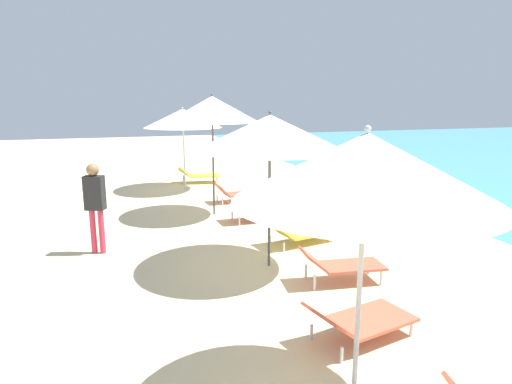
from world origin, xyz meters
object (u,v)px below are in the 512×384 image
at_px(beach_ball, 285,176).
at_px(lounger_fourth_inland, 341,264).
at_px(lounger_fifth_shoreside, 237,193).
at_px(person_walking_mid, 95,199).
at_px(lounger_third_shoreside, 359,320).
at_px(umbrella_farthest, 183,118).
at_px(lounger_fourth_shoreside, 299,232).
at_px(lounger_fifth_inland, 255,210).
at_px(umbrella_third, 366,168).
at_px(lounger_farthest_shoreside, 199,174).
at_px(umbrella_fifth, 212,109).
at_px(umbrella_fourth, 270,133).

bearing_deg(beach_ball, lounger_fourth_inland, -105.86).
bearing_deg(lounger_fifth_shoreside, person_walking_mid, -142.72).
bearing_deg(lounger_third_shoreside, umbrella_farthest, 81.39).
bearing_deg(lounger_third_shoreside, lounger_fourth_shoreside, 65.97).
distance_m(lounger_fourth_shoreside, lounger_fourth_inland, 2.04).
bearing_deg(beach_ball, lounger_fifth_inland, -119.21).
relative_size(umbrella_third, beach_ball, 8.19).
distance_m(lounger_fifth_inland, person_walking_mid, 3.94).
xyz_separation_m(lounger_fifth_shoreside, lounger_farthest_shoreside, (-0.52, 3.25, 0.03)).
distance_m(lounger_fourth_inland, umbrella_fifth, 5.56).
relative_size(lounger_third_shoreside, lounger_farthest_shoreside, 0.97).
relative_size(umbrella_third, umbrella_fifth, 0.89).
bearing_deg(lounger_farthest_shoreside, lounger_third_shoreside, -79.89).
height_order(lounger_fourth_inland, person_walking_mid, person_walking_mid).
xyz_separation_m(lounger_fourth_shoreside, lounger_fifth_inland, (-0.35, 1.96, 0.01)).
height_order(lounger_fifth_inland, lounger_farthest_shoreside, lounger_farthest_shoreside).
bearing_deg(lounger_farthest_shoreside, lounger_fifth_shoreside, -70.69).
relative_size(lounger_third_shoreside, umbrella_fourth, 0.55).
bearing_deg(umbrella_farthest, umbrella_third, -90.42).
xyz_separation_m(lounger_farthest_shoreside, person_walking_mid, (-3.24, -6.65, 0.79)).
distance_m(umbrella_third, person_walking_mid, 6.11).
bearing_deg(lounger_fifth_shoreside, beach_ball, 41.71).
height_order(lounger_fifth_shoreside, lounger_farthest_shoreside, lounger_fifth_shoreside).
relative_size(umbrella_third, umbrella_fourth, 0.99).
xyz_separation_m(umbrella_third, umbrella_farthest, (0.08, 11.13, -0.04)).
xyz_separation_m(umbrella_fourth, lounger_fifth_inland, (0.67, 2.94, -2.14)).
relative_size(lounger_third_shoreside, lounger_fourth_inland, 1.06).
bearing_deg(lounger_fourth_inland, lounger_farthest_shoreside, 100.82).
xyz_separation_m(umbrella_farthest, person_walking_mid, (-2.60, -5.71, -1.26)).
distance_m(umbrella_fourth, lounger_fifth_shoreside, 5.55).
relative_size(lounger_fifth_shoreside, beach_ball, 4.15).
relative_size(lounger_fifth_inland, beach_ball, 4.18).
xyz_separation_m(umbrella_farthest, beach_ball, (3.76, 0.44, -2.18)).
height_order(umbrella_fifth, lounger_farthest_shoreside, umbrella_fifth).
bearing_deg(umbrella_fourth, umbrella_farthest, 92.85).
bearing_deg(lounger_fifth_inland, umbrella_farthest, 99.51).
height_order(umbrella_fourth, lounger_fifth_shoreside, umbrella_fourth).
distance_m(lounger_third_shoreside, lounger_farthest_shoreside, 11.01).
height_order(umbrella_fourth, lounger_fourth_inland, umbrella_fourth).
relative_size(lounger_third_shoreside, lounger_fifth_shoreside, 1.08).
xyz_separation_m(lounger_fourth_inland, lounger_farthest_shoreside, (-0.60, 9.37, -0.01)).
bearing_deg(lounger_third_shoreside, umbrella_fourth, 82.99).
distance_m(umbrella_fifth, lounger_fifth_shoreside, 2.89).
bearing_deg(lounger_fifth_inland, lounger_farthest_shoreside, 90.56).
xyz_separation_m(umbrella_third, lounger_third_shoreside, (0.69, 1.06, -2.12)).
distance_m(lounger_fifth_shoreside, lounger_fifth_inland, 2.12).
bearing_deg(umbrella_third, umbrella_fourth, 83.20).
bearing_deg(lounger_farthest_shoreside, lounger_fourth_inland, -76.07).
xyz_separation_m(umbrella_fifth, lounger_fifth_inland, (0.83, -0.90, -2.44)).
relative_size(umbrella_fourth, umbrella_farthest, 1.02).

